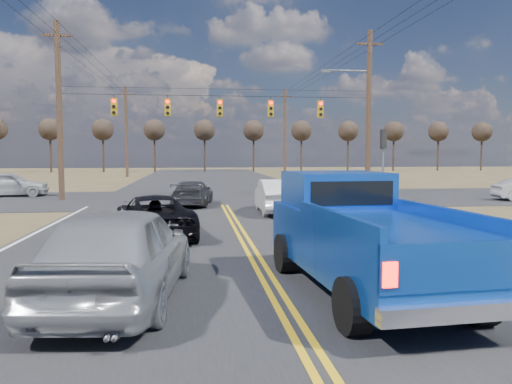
{
  "coord_description": "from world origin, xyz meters",
  "views": [
    {
      "loc": [
        -1.53,
        -11.37,
        2.69
      ],
      "look_at": [
        0.34,
        3.68,
        1.5
      ],
      "focal_mm": 35.0,
      "sensor_mm": 36.0,
      "label": 1
    }
  ],
  "objects": [
    {
      "name": "signal_gantry",
      "position": [
        0.5,
        17.79,
        5.06
      ],
      "size": [
        19.6,
        4.83,
        10.0
      ],
      "color": "#473323",
      "rests_on": "ground"
    },
    {
      "name": "white_car_queue",
      "position": [
        2.15,
        10.54,
        0.76
      ],
      "size": [
        1.72,
        4.66,
        1.53
      ],
      "primitive_type": "imported",
      "rotation": [
        0.0,
        0.0,
        3.12
      ],
      "color": "silver",
      "rests_on": "ground"
    },
    {
      "name": "cross_car_west",
      "position": [
        -12.81,
        20.82,
        0.78
      ],
      "size": [
        2.35,
        4.74,
        1.55
      ],
      "primitive_type": "imported",
      "rotation": [
        0.0,
        0.0,
        1.69
      ],
      "color": "silver",
      "rests_on": "ground"
    },
    {
      "name": "pickup_truck",
      "position": [
        1.66,
        -2.15,
        1.1
      ],
      "size": [
        2.77,
        6.2,
        2.27
      ],
      "rotation": [
        0.0,
        0.0,
        0.07
      ],
      "color": "black",
      "rests_on": "ground"
    },
    {
      "name": "treeline",
      "position": [
        0.0,
        26.96,
        5.7
      ],
      "size": [
        87.0,
        117.8,
        7.4
      ],
      "color": "#33261C",
      "rests_on": "ground"
    },
    {
      "name": "silver_suv",
      "position": [
        -2.87,
        -2.24,
        0.9
      ],
      "size": [
        2.66,
        5.45,
        1.79
      ],
      "primitive_type": "imported",
      "rotation": [
        0.0,
        0.0,
        3.03
      ],
      "color": "#999BA0",
      "rests_on": "ground"
    },
    {
      "name": "dgrey_car_queue",
      "position": [
        -1.62,
        14.15,
        0.64
      ],
      "size": [
        2.33,
        4.58,
        1.27
      ],
      "primitive_type": "imported",
      "rotation": [
        0.0,
        0.0,
        3.01
      ],
      "color": "#323237",
      "rests_on": "ground"
    },
    {
      "name": "road_cross",
      "position": [
        0.0,
        18.0,
        0.0
      ],
      "size": [
        120.0,
        12.0,
        0.02
      ],
      "primitive_type": "cube",
      "color": "#28282B",
      "rests_on": "ground"
    },
    {
      "name": "black_suv",
      "position": [
        -2.81,
        4.75,
        0.68
      ],
      "size": [
        3.01,
        5.17,
        1.35
      ],
      "primitive_type": "imported",
      "rotation": [
        0.0,
        0.0,
        3.3
      ],
      "color": "black",
      "rests_on": "ground"
    },
    {
      "name": "ground",
      "position": [
        0.0,
        0.0,
        0.0
      ],
      "size": [
        160.0,
        160.0,
        0.0
      ],
      "primitive_type": "plane",
      "color": "brown",
      "rests_on": "ground"
    },
    {
      "name": "utility_poles",
      "position": [
        0.0,
        17.0,
        5.23
      ],
      "size": [
        19.6,
        58.32,
        10.0
      ],
      "color": "#473323",
      "rests_on": "ground"
    },
    {
      "name": "road_main",
      "position": [
        0.0,
        10.0,
        0.0
      ],
      "size": [
        14.0,
        120.0,
        0.02
      ],
      "primitive_type": "cube",
      "color": "#28282B",
      "rests_on": "ground"
    }
  ]
}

